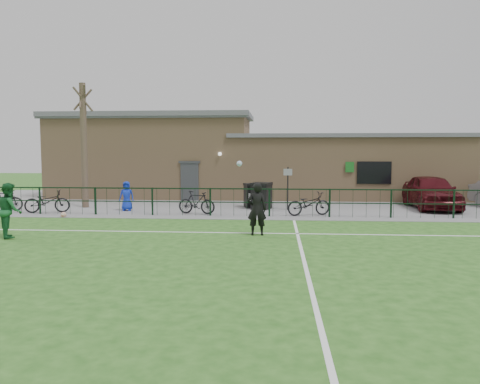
# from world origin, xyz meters

# --- Properties ---
(ground) EXTENTS (90.00, 90.00, 0.00)m
(ground) POSITION_xyz_m (0.00, 0.00, 0.00)
(ground) COLOR #245519
(ground) RESTS_ON ground
(paving_strip) EXTENTS (34.00, 13.00, 0.02)m
(paving_strip) POSITION_xyz_m (0.00, 13.50, 0.01)
(paving_strip) COLOR slate
(paving_strip) RESTS_ON ground
(pitch_line_touch) EXTENTS (28.00, 0.10, 0.01)m
(pitch_line_touch) POSITION_xyz_m (0.00, 7.80, 0.00)
(pitch_line_touch) COLOR white
(pitch_line_touch) RESTS_ON ground
(pitch_line_mid) EXTENTS (28.00, 0.10, 0.01)m
(pitch_line_mid) POSITION_xyz_m (0.00, 4.00, 0.00)
(pitch_line_mid) COLOR white
(pitch_line_mid) RESTS_ON ground
(pitch_line_perp) EXTENTS (0.10, 16.00, 0.01)m
(pitch_line_perp) POSITION_xyz_m (2.00, 0.00, 0.00)
(pitch_line_perp) COLOR white
(pitch_line_perp) RESTS_ON ground
(perimeter_fence) EXTENTS (28.00, 0.10, 1.20)m
(perimeter_fence) POSITION_xyz_m (0.00, 8.00, 0.60)
(perimeter_fence) COLOR black
(perimeter_fence) RESTS_ON ground
(bare_tree) EXTENTS (0.30, 0.30, 6.00)m
(bare_tree) POSITION_xyz_m (-8.00, 10.50, 3.00)
(bare_tree) COLOR #4B3A2D
(bare_tree) RESTS_ON ground
(wheelie_bin_left) EXTENTS (0.92, 0.98, 1.08)m
(wheelie_bin_left) POSITION_xyz_m (0.13, 11.09, 0.56)
(wheelie_bin_left) COLOR black
(wheelie_bin_left) RESTS_ON paving_strip
(wheelie_bin_right) EXTENTS (1.01, 1.07, 1.17)m
(wheelie_bin_right) POSITION_xyz_m (0.59, 10.44, 0.60)
(wheelie_bin_right) COLOR black
(wheelie_bin_right) RESTS_ON paving_strip
(sign_post) EXTENTS (0.08, 0.08, 2.00)m
(sign_post) POSITION_xyz_m (1.82, 10.30, 1.02)
(sign_post) COLOR black
(sign_post) RESTS_ON paving_strip
(car_maroon) EXTENTS (2.03, 4.79, 1.62)m
(car_maroon) POSITION_xyz_m (8.64, 11.31, 0.83)
(car_maroon) COLOR #480C12
(car_maroon) RESTS_ON paving_strip
(bicycle_b) EXTENTS (1.68, 0.65, 0.99)m
(bicycle_b) POSITION_xyz_m (-11.13, 8.87, 0.51)
(bicycle_b) COLOR black
(bicycle_b) RESTS_ON paving_strip
(bicycle_c) EXTENTS (2.03, 1.15, 1.01)m
(bicycle_c) POSITION_xyz_m (-8.87, 8.39, 0.53)
(bicycle_c) COLOR black
(bicycle_c) RESTS_ON paving_strip
(bicycle_d) EXTENTS (1.73, 0.78, 1.00)m
(bicycle_d) POSITION_xyz_m (-2.17, 8.50, 0.52)
(bicycle_d) COLOR black
(bicycle_d) RESTS_ON paving_strip
(bicycle_e) EXTENTS (2.01, 1.23, 1.00)m
(bicycle_e) POSITION_xyz_m (2.67, 8.40, 0.52)
(bicycle_e) COLOR black
(bicycle_e) RESTS_ON paving_strip
(spectator_child) EXTENTS (0.71, 0.50, 1.35)m
(spectator_child) POSITION_xyz_m (-5.57, 9.37, 0.70)
(spectator_child) COLOR #1430C1
(spectator_child) RESTS_ON paving_strip
(goalkeeper_kick) EXTENTS (1.27, 3.57, 2.37)m
(goalkeeper_kick) POSITION_xyz_m (0.64, 3.72, 0.90)
(goalkeeper_kick) COLOR black
(goalkeeper_kick) RESTS_ON ground
(outfield_player) EXTENTS (1.03, 1.08, 1.75)m
(outfield_player) POSITION_xyz_m (-7.17, 2.63, 0.88)
(outfield_player) COLOR #1B5F2E
(outfield_player) RESTS_ON ground
(ball_ground) EXTENTS (0.23, 0.23, 0.23)m
(ball_ground) POSITION_xyz_m (-7.53, 7.12, 0.11)
(ball_ground) COLOR white
(ball_ground) RESTS_ON ground
(clubhouse) EXTENTS (24.25, 5.40, 4.96)m
(clubhouse) POSITION_xyz_m (-0.88, 16.50, 2.22)
(clubhouse) COLOR tan
(clubhouse) RESTS_ON ground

